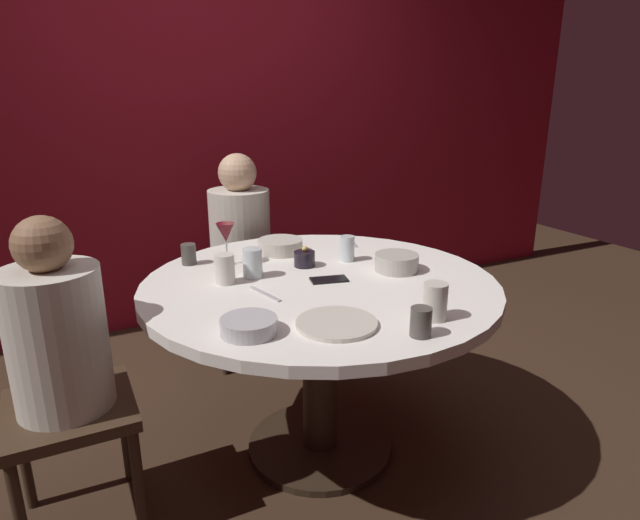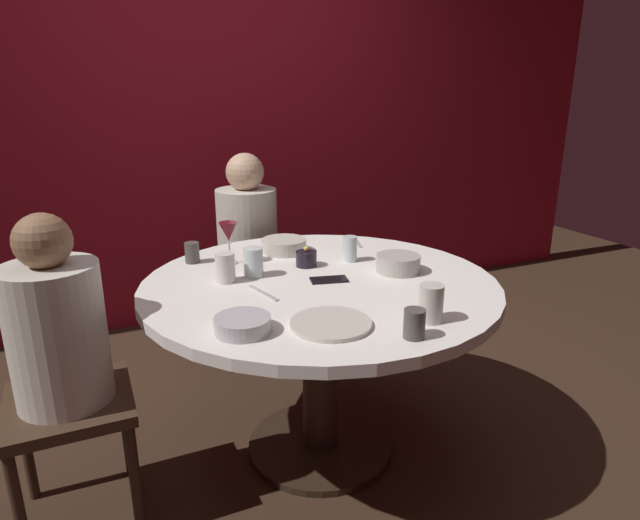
{
  "view_description": "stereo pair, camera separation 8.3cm",
  "coord_description": "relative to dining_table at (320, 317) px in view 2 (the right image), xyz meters",
  "views": [
    {
      "loc": [
        -0.87,
        -1.73,
        1.44
      ],
      "look_at": [
        0.0,
        0.0,
        0.83
      ],
      "focal_mm": 30.17,
      "sensor_mm": 36.0,
      "label": 1
    },
    {
      "loc": [
        -0.79,
        -1.76,
        1.44
      ],
      "look_at": [
        0.0,
        0.0,
        0.83
      ],
      "focal_mm": 30.17,
      "sensor_mm": 36.0,
      "label": 2
    }
  ],
  "objects": [
    {
      "name": "bowl_salad_center",
      "position": [
        0.32,
        -0.04,
        0.19
      ],
      "size": [
        0.17,
        0.17,
        0.07
      ],
      "primitive_type": "cylinder",
      "color": "#B2ADA3",
      "rests_on": "dining_table"
    },
    {
      "name": "dinner_plate",
      "position": [
        -0.14,
        -0.39,
        0.16
      ],
      "size": [
        0.25,
        0.25,
        0.01
      ],
      "primitive_type": "cylinder",
      "color": "beige",
      "rests_on": "dining_table"
    },
    {
      "name": "knife_near_plate",
      "position": [
        -0.24,
        -0.05,
        0.16
      ],
      "size": [
        0.06,
        0.18,
        0.01
      ],
      "primitive_type": "cube",
      "rotation": [
        0.0,
        0.0,
        0.23
      ],
      "color": "#B7B7BC",
      "rests_on": "dining_table"
    },
    {
      "name": "wine_glass",
      "position": [
        -0.26,
        0.35,
        0.28
      ],
      "size": [
        0.08,
        0.08,
        0.18
      ],
      "color": "silver",
      "rests_on": "dining_table"
    },
    {
      "name": "cup_by_right_diner",
      "position": [
        -0.22,
        0.15,
        0.21
      ],
      "size": [
        0.08,
        0.08,
        0.11
      ],
      "primitive_type": "cylinder",
      "color": "silver",
      "rests_on": "dining_table"
    },
    {
      "name": "cell_phone",
      "position": [
        0.03,
        -0.02,
        0.16
      ],
      "size": [
        0.15,
        0.1,
        0.01
      ],
      "primitive_type": "cube",
      "rotation": [
        0.0,
        0.0,
        1.34
      ],
      "color": "black",
      "rests_on": "dining_table"
    },
    {
      "name": "cup_near_candle",
      "position": [
        -0.4,
        0.42,
        0.2
      ],
      "size": [
        0.06,
        0.06,
        0.09
      ],
      "primitive_type": "cylinder",
      "color": "#4C4742",
      "rests_on": "dining_table"
    },
    {
      "name": "back_wall",
      "position": [
        0.0,
        1.66,
        0.7
      ],
      "size": [
        6.0,
        0.1,
        2.6
      ],
      "primitive_type": "cube",
      "color": "maroon",
      "rests_on": "ground"
    },
    {
      "name": "bowl_small_white",
      "position": [
        0.01,
        0.41,
        0.18
      ],
      "size": [
        0.2,
        0.2,
        0.06
      ],
      "primitive_type": "cylinder",
      "color": "beige",
      "rests_on": "dining_table"
    },
    {
      "name": "cup_by_left_diner",
      "position": [
        0.16,
        -0.49,
        0.21
      ],
      "size": [
        0.08,
        0.08,
        0.12
      ],
      "primitive_type": "cylinder",
      "color": "beige",
      "rests_on": "dining_table"
    },
    {
      "name": "dining_table",
      "position": [
        0.0,
        0.0,
        0.0
      ],
      "size": [
        1.35,
        1.35,
        0.75
      ],
      "color": "white",
      "rests_on": "ground"
    },
    {
      "name": "cup_center_front",
      "position": [
        -0.33,
        0.13,
        0.21
      ],
      "size": [
        0.07,
        0.07,
        0.11
      ],
      "primitive_type": "cylinder",
      "color": "silver",
      "rests_on": "dining_table"
    },
    {
      "name": "candle_holder",
      "position": [
        0.02,
        0.18,
        0.18
      ],
      "size": [
        0.09,
        0.09,
        0.08
      ],
      "color": "black",
      "rests_on": "dining_table"
    },
    {
      "name": "seated_diner_back",
      "position": [
        0.0,
        0.95,
        0.11
      ],
      "size": [
        0.4,
        0.4,
        1.14
      ],
      "rotation": [
        0.0,
        0.0,
        4.71
      ],
      "color": "#3F2D1E",
      "rests_on": "ground"
    },
    {
      "name": "cup_beside_wine",
      "position": [
        0.04,
        -0.57,
        0.2
      ],
      "size": [
        0.06,
        0.06,
        0.09
      ],
      "primitive_type": "cylinder",
      "color": "#4C4742",
      "rests_on": "dining_table"
    },
    {
      "name": "ground_plane",
      "position": [
        0.0,
        0.0,
        -0.6
      ],
      "size": [
        8.0,
        8.0,
        0.0
      ],
      "primitive_type": "plane",
      "color": "#382619"
    },
    {
      "name": "bowl_serving_large",
      "position": [
        -0.4,
        -0.33,
        0.18
      ],
      "size": [
        0.17,
        0.17,
        0.05
      ],
      "primitive_type": "cylinder",
      "color": "#B7B7BC",
      "rests_on": "dining_table"
    },
    {
      "name": "cup_far_edge",
      "position": [
        0.21,
        0.17,
        0.21
      ],
      "size": [
        0.06,
        0.06,
        0.11
      ],
      "primitive_type": "cylinder",
      "color": "silver",
      "rests_on": "dining_table"
    },
    {
      "name": "fork_near_plate",
      "position": [
        0.38,
        0.41,
        0.16
      ],
      "size": [
        0.07,
        0.18,
        0.01
      ],
      "primitive_type": "cube",
      "rotation": [
        0.0,
        0.0,
        -0.31
      ],
      "color": "#B7B7BC",
      "rests_on": "dining_table"
    },
    {
      "name": "seated_diner_left",
      "position": [
        -0.92,
        0.0,
        0.08
      ],
      "size": [
        0.4,
        0.4,
        1.1
      ],
      "rotation": [
        0.0,
        0.0,
        6.28
      ],
      "color": "#3F2D1E",
      "rests_on": "ground"
    }
  ]
}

